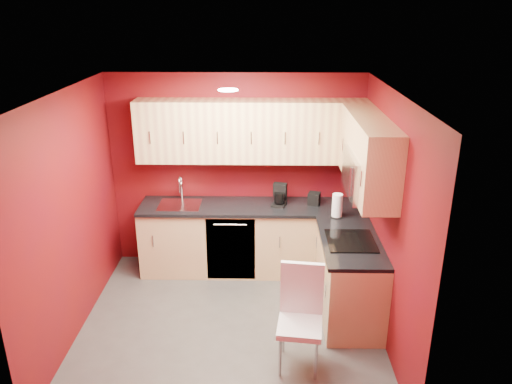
{
  "coord_description": "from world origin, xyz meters",
  "views": [
    {
      "loc": [
        0.36,
        -4.58,
        3.27
      ],
      "look_at": [
        0.27,
        0.55,
        1.33
      ],
      "focal_mm": 35.0,
      "sensor_mm": 36.0,
      "label": 1
    }
  ],
  "objects_px": {
    "microwave": "(367,174)",
    "dining_chair": "(300,321)",
    "napkin_holder": "(314,198)",
    "coffee_maker": "(279,195)",
    "paper_towel": "(337,206)",
    "sink": "(180,202)"
  },
  "relations": [
    {
      "from": "paper_towel",
      "to": "dining_chair",
      "type": "xyz_separation_m",
      "value": [
        -0.51,
        -1.5,
        -0.54
      ]
    },
    {
      "from": "sink",
      "to": "dining_chair",
      "type": "relative_size",
      "value": 0.51
    },
    {
      "from": "sink",
      "to": "paper_towel",
      "type": "height_order",
      "value": "sink"
    },
    {
      "from": "coffee_maker",
      "to": "microwave",
      "type": "bearing_deg",
      "value": -34.99
    },
    {
      "from": "microwave",
      "to": "dining_chair",
      "type": "bearing_deg",
      "value": -129.1
    },
    {
      "from": "coffee_maker",
      "to": "paper_towel",
      "type": "distance_m",
      "value": 0.76
    },
    {
      "from": "sink",
      "to": "coffee_maker",
      "type": "relative_size",
      "value": 1.91
    },
    {
      "from": "microwave",
      "to": "coffee_maker",
      "type": "distance_m",
      "value": 1.45
    },
    {
      "from": "microwave",
      "to": "sink",
      "type": "xyz_separation_m",
      "value": [
        -2.09,
        1.0,
        -0.72
      ]
    },
    {
      "from": "sink",
      "to": "napkin_holder",
      "type": "height_order",
      "value": "sink"
    },
    {
      "from": "napkin_holder",
      "to": "sink",
      "type": "bearing_deg",
      "value": -178.68
    },
    {
      "from": "sink",
      "to": "napkin_holder",
      "type": "relative_size",
      "value": 3.44
    },
    {
      "from": "sink",
      "to": "paper_towel",
      "type": "relative_size",
      "value": 1.83
    },
    {
      "from": "paper_towel",
      "to": "dining_chair",
      "type": "bearing_deg",
      "value": -108.89
    },
    {
      "from": "dining_chair",
      "to": "microwave",
      "type": "bearing_deg",
      "value": 57.98
    },
    {
      "from": "microwave",
      "to": "napkin_holder",
      "type": "height_order",
      "value": "microwave"
    },
    {
      "from": "microwave",
      "to": "paper_towel",
      "type": "height_order",
      "value": "microwave"
    },
    {
      "from": "microwave",
      "to": "napkin_holder",
      "type": "distance_m",
      "value": 1.31
    },
    {
      "from": "microwave",
      "to": "napkin_holder",
      "type": "xyz_separation_m",
      "value": [
        -0.41,
        1.04,
        -0.67
      ]
    },
    {
      "from": "coffee_maker",
      "to": "dining_chair",
      "type": "distance_m",
      "value": 1.93
    },
    {
      "from": "microwave",
      "to": "coffee_maker",
      "type": "relative_size",
      "value": 2.79
    },
    {
      "from": "microwave",
      "to": "coffee_maker",
      "type": "bearing_deg",
      "value": 130.62
    }
  ]
}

